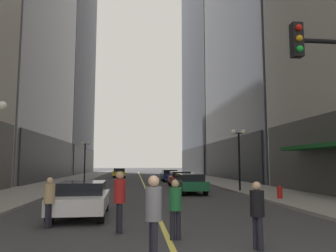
% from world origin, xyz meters
% --- Properties ---
extents(ground_plane, '(200.00, 200.00, 0.00)m').
position_xyz_m(ground_plane, '(0.00, 35.00, 0.00)').
color(ground_plane, '#38383A').
extents(sidewalk_left, '(4.50, 78.00, 0.15)m').
position_xyz_m(sidewalk_left, '(-8.25, 35.00, 0.07)').
color(sidewalk_left, gray).
rests_on(sidewalk_left, ground).
extents(sidewalk_right, '(4.50, 78.00, 0.15)m').
position_xyz_m(sidewalk_right, '(8.25, 35.00, 0.07)').
color(sidewalk_right, gray).
rests_on(sidewalk_right, ground).
extents(lane_centre_stripe, '(0.16, 70.00, 0.01)m').
position_xyz_m(lane_centre_stripe, '(0.00, 35.00, 0.00)').
color(lane_centre_stripe, '#E5D64C').
rests_on(lane_centre_stripe, ground).
extents(building_left_far, '(10.75, 26.00, 56.14)m').
position_xyz_m(building_left_far, '(-15.78, 60.00, 27.97)').
color(building_left_far, gray).
rests_on(building_left_far, ground).
extents(building_right_far, '(15.39, 26.00, 45.30)m').
position_xyz_m(building_right_far, '(18.10, 60.00, 22.58)').
color(building_right_far, '#4C515B').
rests_on(building_right_far, ground).
extents(storefront_awning_right, '(1.60, 6.89, 3.12)m').
position_xyz_m(storefront_awning_right, '(9.70, 12.71, 2.99)').
color(storefront_awning_right, '#144C1E').
rests_on(storefront_awning_right, ground).
extents(car_white, '(2.06, 4.19, 1.32)m').
position_xyz_m(car_white, '(-2.94, 7.91, 0.72)').
color(car_white, silver).
rests_on(car_white, ground).
extents(car_green, '(1.91, 4.43, 1.32)m').
position_xyz_m(car_green, '(2.79, 17.03, 0.72)').
color(car_green, '#196038').
rests_on(car_green, ground).
extents(car_red, '(1.83, 4.18, 1.32)m').
position_xyz_m(car_red, '(3.06, 23.65, 0.72)').
color(car_red, '#B21919').
rests_on(car_red, ground).
extents(car_navy, '(1.78, 4.65, 1.32)m').
position_xyz_m(car_navy, '(3.01, 31.96, 0.72)').
color(car_navy, '#141E4C').
rests_on(car_navy, ground).
extents(car_yellow, '(1.86, 4.60, 1.32)m').
position_xyz_m(car_yellow, '(-3.07, 42.92, 0.72)').
color(car_yellow, yellow).
rests_on(car_yellow, ground).
extents(pedestrian_in_green_parka, '(0.37, 0.37, 1.59)m').
position_xyz_m(pedestrian_in_green_parka, '(0.18, 3.76, 0.92)').
color(pedestrian_in_green_parka, black).
rests_on(pedestrian_in_green_parka, ground).
extents(pedestrian_in_black_coat, '(0.43, 0.43, 1.60)m').
position_xyz_m(pedestrian_in_black_coat, '(2.01, 2.54, 0.93)').
color(pedestrian_in_black_coat, black).
rests_on(pedestrian_in_black_coat, ground).
extents(pedestrian_in_tan_trench, '(0.42, 0.42, 1.59)m').
position_xyz_m(pedestrian_in_tan_trench, '(-3.62, 5.72, 0.92)').
color(pedestrian_in_tan_trench, black).
rests_on(pedestrian_in_tan_trench, ground).
extents(pedestrian_in_grey_suit, '(0.40, 0.40, 1.79)m').
position_xyz_m(pedestrian_in_grey_suit, '(-0.53, 1.68, 1.05)').
color(pedestrian_in_grey_suit, black).
rests_on(pedestrian_in_grey_suit, ground).
extents(pedestrian_in_red_jacket, '(0.43, 0.43, 1.80)m').
position_xyz_m(pedestrian_in_red_jacket, '(-1.36, 4.77, 1.05)').
color(pedestrian_in_red_jacket, black).
rests_on(pedestrian_in_red_jacket, ground).
extents(street_lamp_left_far, '(1.06, 0.36, 4.43)m').
position_xyz_m(street_lamp_left_far, '(-6.40, 31.94, 3.26)').
color(street_lamp_left_far, black).
rests_on(street_lamp_left_far, ground).
extents(street_lamp_right_mid, '(1.06, 0.36, 4.43)m').
position_xyz_m(street_lamp_right_mid, '(6.40, 17.30, 3.26)').
color(street_lamp_right_mid, black).
rests_on(street_lamp_right_mid, ground).
extents(fire_hydrant_right, '(0.28, 0.28, 0.80)m').
position_xyz_m(fire_hydrant_right, '(6.90, 12.07, 0.40)').
color(fire_hydrant_right, red).
rests_on(fire_hydrant_right, ground).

